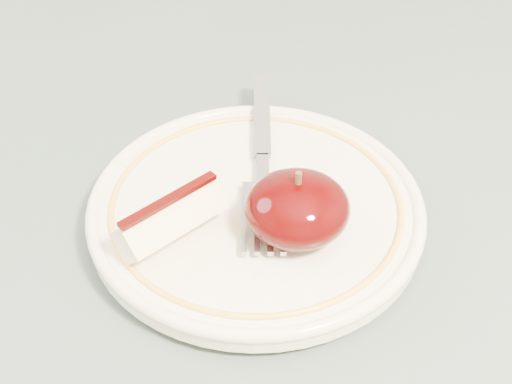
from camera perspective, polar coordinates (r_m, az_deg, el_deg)
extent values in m
cylinder|color=brown|center=(1.03, 15.16, -4.95)|extent=(0.05, 0.05, 0.71)
cube|color=#45554E|center=(0.43, -11.12, -13.66)|extent=(0.90, 0.90, 0.04)
cylinder|color=beige|center=(0.47, 0.00, -2.26)|extent=(0.12, 0.12, 0.01)
cylinder|color=beige|center=(0.47, 0.00, -1.46)|extent=(0.22, 0.22, 0.01)
torus|color=beige|center=(0.47, 0.00, -1.01)|extent=(0.22, 0.22, 0.01)
torus|color=gold|center=(0.46, 0.00, -0.89)|extent=(0.19, 0.19, 0.00)
ellipsoid|color=black|center=(0.43, 3.30, -1.32)|extent=(0.07, 0.06, 0.04)
cylinder|color=#472D19|center=(0.42, 3.42, 0.97)|extent=(0.00, 0.00, 0.01)
cube|color=#F3E9B3|center=(0.43, -6.83, -2.25)|extent=(0.07, 0.06, 0.03)
cube|color=black|center=(0.42, -7.01, -0.63)|extent=(0.06, 0.05, 0.00)
cube|color=gray|center=(0.53, 0.48, 6.29)|extent=(0.02, 0.10, 0.00)
cube|color=gray|center=(0.48, 0.54, 1.84)|extent=(0.01, 0.03, 0.00)
cube|color=gray|center=(0.46, 0.57, -0.31)|extent=(0.03, 0.03, 0.00)
cube|color=gray|center=(0.44, 2.13, -3.03)|extent=(0.01, 0.04, 0.00)
cube|color=gray|center=(0.44, 1.11, -3.04)|extent=(0.01, 0.04, 0.00)
cube|color=gray|center=(0.44, 0.10, -3.04)|extent=(0.01, 0.04, 0.00)
cube|color=gray|center=(0.44, -0.92, -3.04)|extent=(0.01, 0.04, 0.00)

